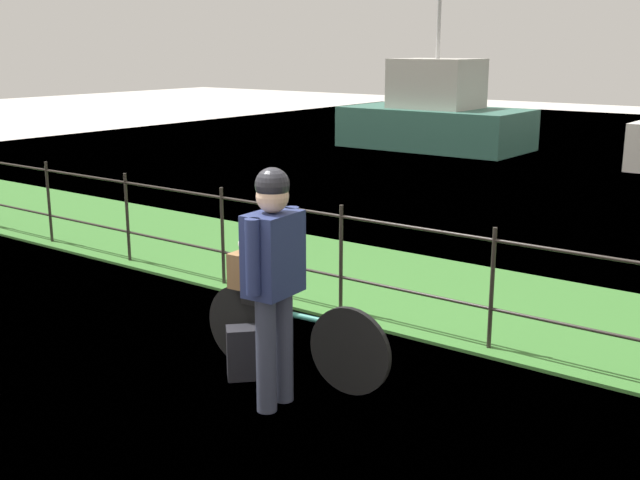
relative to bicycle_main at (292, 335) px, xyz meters
The scene contains 10 objects.
ground_plane 0.84m from the bicycle_main, 135.30° to the right, with size 60.00×60.00×0.00m, color beige.
grass_strip 2.51m from the bicycle_main, 102.59° to the left, with size 27.00×2.40×0.03m, color #38702D.
harbor_water 10.65m from the bicycle_main, 92.92° to the left, with size 30.00×30.00×0.00m, color #60849E.
iron_fence 1.51m from the bicycle_main, 111.31° to the left, with size 18.04×0.04×1.05m.
bicycle_main is the anchor object (origin of this frame).
wooden_crate 0.56m from the bicycle_main, behind, with size 0.34×0.25×0.27m, color brown.
terrier_dog 0.73m from the bicycle_main, behind, with size 0.32×0.16×0.18m.
cyclist_person 0.81m from the bicycle_main, 65.73° to the right, with size 0.29×0.54×1.68m.
backpack_on_paving 0.38m from the bicycle_main, 144.17° to the right, with size 0.28×0.18×0.40m, color black.
moored_boat_near 13.94m from the bicycle_main, 114.46° to the left, with size 4.38×2.29×3.73m.
Camera 1 is at (4.03, -3.77, 2.46)m, focal length 44.13 mm.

